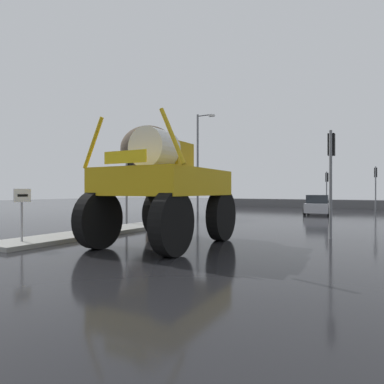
{
  "coord_description": "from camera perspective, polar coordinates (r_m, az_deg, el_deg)",
  "views": [
    {
      "loc": [
        6.26,
        -2.71,
        1.81
      ],
      "look_at": [
        -0.76,
        9.55,
        1.78
      ],
      "focal_mm": 31.65,
      "sensor_mm": 36.0,
      "label": 1
    }
  ],
  "objects": [
    {
      "name": "lane_arrow_sign",
      "position": [
        12.55,
        -26.71,
        -1.99
      ],
      "size": [
        0.07,
        0.6,
        1.74
      ],
      "color": "#99999E",
      "rests_on": "median_island"
    },
    {
      "name": "ground_plane",
      "position": [
        21.71,
        12.95,
        -4.65
      ],
      "size": [
        120.0,
        120.0,
        0.0
      ],
      "primitive_type": "plane",
      "color": "black"
    },
    {
      "name": "traffic_signal_near_left",
      "position": [
        18.26,
        -10.63,
        2.55
      ],
      "size": [
        0.24,
        0.54,
        3.54
      ],
      "color": "slate",
      "rests_on": "ground"
    },
    {
      "name": "traffic_signal_far_right",
      "position": [
        34.14,
        21.77,
        1.55
      ],
      "size": [
        0.24,
        0.55,
        3.64
      ],
      "color": "slate",
      "rests_on": "ground"
    },
    {
      "name": "median_island",
      "position": [
        14.7,
        -16.27,
        -6.65
      ],
      "size": [
        1.78,
        8.5,
        0.15
      ],
      "primitive_type": "cube",
      "color": "gray",
      "rests_on": "ground"
    },
    {
      "name": "roadside_barrier",
      "position": [
        38.76,
        20.47,
        -1.88
      ],
      "size": [
        26.19,
        0.24,
        0.9
      ],
      "primitive_type": "cube",
      "color": "#59595B",
      "rests_on": "ground"
    },
    {
      "name": "traffic_signal_near_right",
      "position": [
        14.05,
        22.4,
        5.01
      ],
      "size": [
        0.24,
        0.54,
        4.12
      ],
      "color": "slate",
      "rests_on": "ground"
    },
    {
      "name": "bare_tree_left",
      "position": [
        26.09,
        -7.33,
        7.05
      ],
      "size": [
        4.22,
        4.22,
        6.78
      ],
      "color": "#473828",
      "rests_on": "ground"
    },
    {
      "name": "sedan_ahead",
      "position": [
        28.26,
        20.45,
        -2.09
      ],
      "size": [
        2.16,
        4.23,
        1.52
      ],
      "rotation": [
        0.0,
        0.0,
        1.66
      ],
      "color": "#B7B7BF",
      "rests_on": "ground"
    },
    {
      "name": "streetlight_far_left",
      "position": [
        29.64,
        1.15,
        5.72
      ],
      "size": [
        1.72,
        0.24,
        8.52
      ],
      "color": "slate",
      "rests_on": "ground"
    },
    {
      "name": "traffic_signal_far_left",
      "position": [
        33.82,
        28.54,
        1.97
      ],
      "size": [
        0.24,
        0.55,
        3.98
      ],
      "color": "slate",
      "rests_on": "ground"
    },
    {
      "name": "oversize_sprayer",
      "position": [
        11.53,
        -4.7,
        0.78
      ],
      "size": [
        3.72,
        5.4,
        4.11
      ],
      "rotation": [
        0.0,
        0.0,
        1.6
      ],
      "color": "black",
      "rests_on": "ground"
    }
  ]
}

